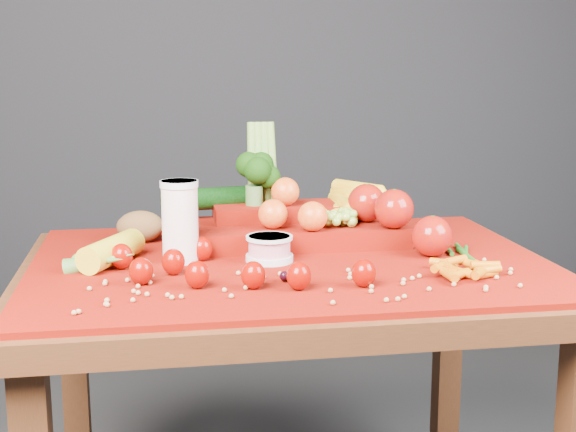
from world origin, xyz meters
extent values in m
cube|color=black|center=(0.00, 1.50, 1.25)|extent=(3.00, 0.02, 2.50)
cube|color=#381D0C|center=(0.00, 0.00, 0.72)|extent=(1.10, 0.80, 0.05)
cube|color=#381D0C|center=(-0.48, 0.33, 0.35)|extent=(0.06, 0.06, 0.70)
cube|color=#381D0C|center=(0.48, 0.33, 0.35)|extent=(0.06, 0.06, 0.70)
cube|color=#780904|center=(0.00, 0.00, 0.76)|extent=(1.05, 0.75, 0.01)
cylinder|color=silver|center=(-0.22, 0.02, 0.85)|extent=(0.07, 0.07, 0.17)
cylinder|color=silver|center=(-0.22, 0.02, 0.92)|extent=(0.08, 0.08, 0.01)
cylinder|color=silver|center=(-0.04, -0.01, 0.77)|extent=(0.10, 0.10, 0.01)
cylinder|color=#D77F8A|center=(-0.04, -0.01, 0.80)|extent=(0.09, 0.09, 0.04)
cylinder|color=silver|center=(-0.04, -0.01, 0.81)|extent=(0.10, 0.10, 0.01)
ellipsoid|color=#831100|center=(-0.24, -0.08, 0.79)|extent=(0.04, 0.04, 0.05)
cone|color=#194B0D|center=(-0.24, -0.08, 0.81)|extent=(0.03, 0.03, 0.01)
ellipsoid|color=#831100|center=(-0.30, -0.14, 0.79)|extent=(0.04, 0.04, 0.05)
cone|color=#194B0D|center=(-0.30, -0.14, 0.81)|extent=(0.03, 0.03, 0.01)
ellipsoid|color=#831100|center=(-0.20, -0.18, 0.79)|extent=(0.04, 0.04, 0.05)
cone|color=#194B0D|center=(-0.20, -0.18, 0.81)|extent=(0.03, 0.03, 0.01)
ellipsoid|color=#831100|center=(-0.10, -0.20, 0.79)|extent=(0.04, 0.04, 0.05)
cone|color=#194B0D|center=(-0.10, -0.20, 0.81)|extent=(0.03, 0.03, 0.01)
ellipsoid|color=#831100|center=(-0.02, -0.22, 0.79)|extent=(0.04, 0.04, 0.05)
cone|color=#194B0D|center=(-0.02, -0.22, 0.81)|extent=(0.03, 0.03, 0.01)
ellipsoid|color=#831100|center=(0.10, -0.22, 0.79)|extent=(0.04, 0.04, 0.05)
cone|color=#194B0D|center=(0.10, -0.22, 0.81)|extent=(0.03, 0.03, 0.01)
ellipsoid|color=#831100|center=(-0.18, 0.02, 0.79)|extent=(0.04, 0.04, 0.05)
cone|color=#194B0D|center=(-0.18, 0.02, 0.81)|extent=(0.03, 0.03, 0.01)
ellipsoid|color=#831100|center=(-0.34, -0.02, 0.79)|extent=(0.04, 0.04, 0.05)
cone|color=#194B0D|center=(-0.34, -0.02, 0.81)|extent=(0.03, 0.03, 0.01)
cylinder|color=gold|center=(-0.36, 0.02, 0.79)|extent=(0.13, 0.19, 0.06)
ellipsoid|color=#54391C|center=(-0.31, 0.21, 0.80)|extent=(0.11, 0.08, 0.07)
cube|color=#780904|center=(0.02, 0.15, 0.78)|extent=(0.52, 0.22, 0.04)
cube|color=#780904|center=(0.00, 0.20, 0.82)|extent=(0.28, 0.12, 0.03)
sphere|color=#9D1700|center=(0.24, 0.06, 0.85)|extent=(0.09, 0.09, 0.09)
sphere|color=#9D1700|center=(0.30, -0.02, 0.81)|extent=(0.09, 0.09, 0.09)
sphere|color=#9D1700|center=(0.20, 0.14, 0.85)|extent=(0.09, 0.09, 0.09)
sphere|color=red|center=(-0.02, 0.10, 0.84)|extent=(0.06, 0.06, 0.06)
sphere|color=red|center=(0.06, 0.06, 0.84)|extent=(0.06, 0.06, 0.06)
sphere|color=red|center=(0.02, 0.18, 0.87)|extent=(0.06, 0.06, 0.06)
cylinder|color=yellow|center=(0.14, 0.22, 0.82)|extent=(0.06, 0.16, 0.04)
cylinder|color=yellow|center=(0.16, 0.22, 0.84)|extent=(0.04, 0.16, 0.04)
cylinder|color=yellow|center=(0.18, 0.22, 0.85)|extent=(0.07, 0.16, 0.04)
cylinder|color=yellow|center=(0.20, 0.22, 0.87)|extent=(0.10, 0.16, 0.04)
cylinder|color=#3F662D|center=(-0.05, 0.20, 0.86)|extent=(0.04, 0.04, 0.04)
cylinder|color=olive|center=(-0.05, 0.24, 0.92)|extent=(0.03, 0.06, 0.22)
cylinder|color=olive|center=(-0.03, 0.24, 0.92)|extent=(0.02, 0.06, 0.22)
cylinder|color=olive|center=(-0.02, 0.24, 0.92)|extent=(0.02, 0.06, 0.22)
cylinder|color=olive|center=(0.00, 0.24, 0.92)|extent=(0.03, 0.06, 0.22)
cylinder|color=black|center=(-0.14, 0.24, 0.85)|extent=(0.24, 0.08, 0.05)
camera|label=1|loc=(-0.27, -1.59, 1.17)|focal=50.00mm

